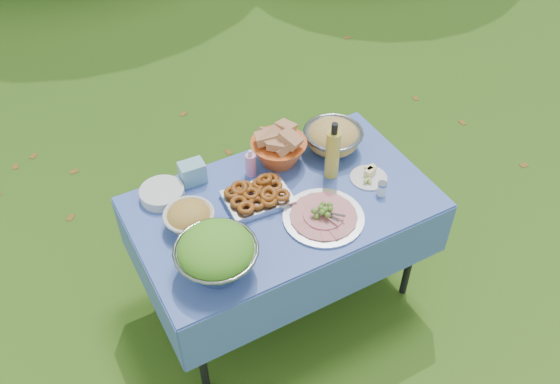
{
  "coord_description": "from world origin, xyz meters",
  "views": [
    {
      "loc": [
        -1.0,
        -1.78,
        2.82
      ],
      "look_at": [
        -0.02,
        0.0,
        0.83
      ],
      "focal_mm": 38.0,
      "sensor_mm": 36.0,
      "label": 1
    }
  ],
  "objects_px": {
    "salad_bowl": "(216,254)",
    "bread_bowl": "(279,147)",
    "pasta_bowl_steel": "(333,137)",
    "charcuterie_platter": "(324,212)",
    "oil_bottle": "(333,150)",
    "plate_stack": "(162,193)",
    "picnic_table": "(283,251)"
  },
  "relations": [
    {
      "from": "pasta_bowl_steel",
      "to": "charcuterie_platter",
      "type": "xyz_separation_m",
      "value": [
        -0.31,
        -0.41,
        -0.04
      ]
    },
    {
      "from": "picnic_table",
      "to": "charcuterie_platter",
      "type": "height_order",
      "value": "charcuterie_platter"
    },
    {
      "from": "plate_stack",
      "to": "pasta_bowl_steel",
      "type": "height_order",
      "value": "pasta_bowl_steel"
    },
    {
      "from": "picnic_table",
      "to": "pasta_bowl_steel",
      "type": "xyz_separation_m",
      "value": [
        0.42,
        0.22,
        0.46
      ]
    },
    {
      "from": "plate_stack",
      "to": "bread_bowl",
      "type": "height_order",
      "value": "bread_bowl"
    },
    {
      "from": "plate_stack",
      "to": "charcuterie_platter",
      "type": "bearing_deg",
      "value": -39.18
    },
    {
      "from": "plate_stack",
      "to": "charcuterie_platter",
      "type": "xyz_separation_m",
      "value": [
        0.62,
        -0.5,
        0.02
      ]
    },
    {
      "from": "picnic_table",
      "to": "oil_bottle",
      "type": "xyz_separation_m",
      "value": [
        0.31,
        0.05,
        0.54
      ]
    },
    {
      "from": "plate_stack",
      "to": "oil_bottle",
      "type": "height_order",
      "value": "oil_bottle"
    },
    {
      "from": "oil_bottle",
      "to": "picnic_table",
      "type": "bearing_deg",
      "value": -170.56
    },
    {
      "from": "salad_bowl",
      "to": "charcuterie_platter",
      "type": "height_order",
      "value": "salad_bowl"
    },
    {
      "from": "pasta_bowl_steel",
      "to": "oil_bottle",
      "type": "relative_size",
      "value": 0.95
    },
    {
      "from": "plate_stack",
      "to": "pasta_bowl_steel",
      "type": "distance_m",
      "value": 0.94
    },
    {
      "from": "bread_bowl",
      "to": "charcuterie_platter",
      "type": "height_order",
      "value": "bread_bowl"
    },
    {
      "from": "salad_bowl",
      "to": "oil_bottle",
      "type": "relative_size",
      "value": 1.1
    },
    {
      "from": "salad_bowl",
      "to": "pasta_bowl_steel",
      "type": "bearing_deg",
      "value": 27.59
    },
    {
      "from": "picnic_table",
      "to": "bread_bowl",
      "type": "xyz_separation_m",
      "value": [
        0.13,
        0.27,
        0.48
      ]
    },
    {
      "from": "pasta_bowl_steel",
      "to": "oil_bottle",
      "type": "bearing_deg",
      "value": -124.15
    },
    {
      "from": "charcuterie_platter",
      "to": "oil_bottle",
      "type": "distance_m",
      "value": 0.34
    },
    {
      "from": "picnic_table",
      "to": "bread_bowl",
      "type": "height_order",
      "value": "bread_bowl"
    },
    {
      "from": "plate_stack",
      "to": "bread_bowl",
      "type": "xyz_separation_m",
      "value": [
        0.63,
        -0.04,
        0.07
      ]
    },
    {
      "from": "oil_bottle",
      "to": "charcuterie_platter",
      "type": "bearing_deg",
      "value": -128.87
    },
    {
      "from": "bread_bowl",
      "to": "charcuterie_platter",
      "type": "relative_size",
      "value": 0.75
    },
    {
      "from": "picnic_table",
      "to": "oil_bottle",
      "type": "bearing_deg",
      "value": 9.44
    },
    {
      "from": "charcuterie_platter",
      "to": "plate_stack",
      "type": "bearing_deg",
      "value": 140.82
    },
    {
      "from": "plate_stack",
      "to": "oil_bottle",
      "type": "xyz_separation_m",
      "value": [
        0.82,
        -0.26,
        0.14
      ]
    },
    {
      "from": "salad_bowl",
      "to": "pasta_bowl_steel",
      "type": "height_order",
      "value": "salad_bowl"
    },
    {
      "from": "pasta_bowl_steel",
      "to": "charcuterie_platter",
      "type": "distance_m",
      "value": 0.52
    },
    {
      "from": "salad_bowl",
      "to": "bread_bowl",
      "type": "xyz_separation_m",
      "value": [
        0.58,
        0.51,
        -0.02
      ]
    },
    {
      "from": "plate_stack",
      "to": "picnic_table",
      "type": "bearing_deg",
      "value": -31.53
    },
    {
      "from": "bread_bowl",
      "to": "pasta_bowl_steel",
      "type": "relative_size",
      "value": 0.94
    },
    {
      "from": "salad_bowl",
      "to": "pasta_bowl_steel",
      "type": "xyz_separation_m",
      "value": [
        0.88,
        0.46,
        -0.04
      ]
    }
  ]
}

